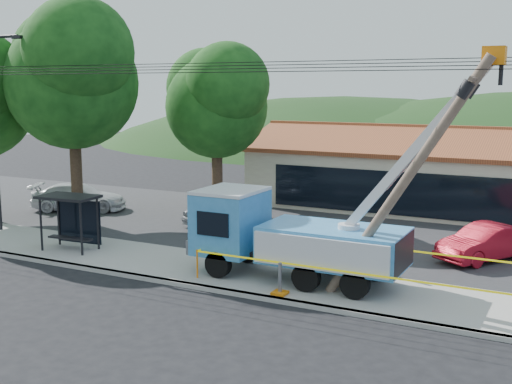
{
  "coord_description": "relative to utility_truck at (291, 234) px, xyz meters",
  "views": [
    {
      "loc": [
        9.99,
        -15.49,
        6.78
      ],
      "look_at": [
        -0.59,
        5.0,
        2.95
      ],
      "focal_mm": 45.0,
      "sensor_mm": 36.0,
      "label": 1
    }
  ],
  "objects": [
    {
      "name": "bus_shelter",
      "position": [
        -9.63,
        -0.4,
        0.08
      ],
      "size": [
        2.46,
        1.64,
        2.26
      ],
      "rotation": [
        0.0,
        0.0,
        0.09
      ],
      "color": "black",
      "rests_on": "ground"
    },
    {
      "name": "parking_lot",
      "position": [
        -1.17,
        7.78,
        -1.67
      ],
      "size": [
        60.0,
        12.0,
        0.1
      ],
      "primitive_type": "cube",
      "color": "#28282B",
      "rests_on": "ground"
    },
    {
      "name": "tree_lot",
      "position": [
        -8.17,
        8.78,
        4.49
      ],
      "size": [
        6.3,
        5.6,
        8.94
      ],
      "color": "#332316",
      "rests_on": "ground"
    },
    {
      "name": "curb",
      "position": [
        -1.17,
        -2.12,
        -1.64
      ],
      "size": [
        60.0,
        0.25,
        0.15
      ],
      "primitive_type": "cube",
      "color": "#A2A098",
      "rests_on": "ground"
    },
    {
      "name": "ground",
      "position": [
        -1.17,
        -4.22,
        -1.72
      ],
      "size": [
        120.0,
        120.0,
        0.0
      ],
      "primitive_type": "plane",
      "color": "black",
      "rests_on": "ground"
    },
    {
      "name": "leaning_pole",
      "position": [
        4.27,
        -0.71,
        2.57
      ],
      "size": [
        4.87,
        1.71,
        7.63
      ],
      "color": "brown",
      "rests_on": "ground"
    },
    {
      "name": "strip_mall",
      "position": [
        2.83,
        15.76,
        0.16
      ],
      "size": [
        22.5,
        8.53,
        4.67
      ],
      "color": "#BDB096",
      "rests_on": "ground"
    },
    {
      "name": "car_red",
      "position": [
        5.65,
        5.78,
        -1.72
      ],
      "size": [
        3.49,
        4.33,
        1.38
      ],
      "primitive_type": "imported",
      "rotation": [
        0.0,
        0.0,
        -0.57
      ],
      "color": "#AA1121",
      "rests_on": "ground"
    },
    {
      "name": "car_silver",
      "position": [
        -6.86,
        7.17,
        -1.72
      ],
      "size": [
        2.56,
        4.95,
        1.61
      ],
      "primitive_type": "imported",
      "rotation": [
        0.0,
        0.0,
        -0.14
      ],
      "color": "#B1B2B9",
      "rests_on": "ground"
    },
    {
      "name": "hill_west",
      "position": [
        -16.17,
        50.78,
        -1.72
      ],
      "size": [
        78.4,
        56.0,
        28.0
      ],
      "primitive_type": "ellipsoid",
      "color": "#183714",
      "rests_on": "ground"
    },
    {
      "name": "utility_truck",
      "position": [
        0.0,
        0.0,
        0.0
      ],
      "size": [
        10.19,
        4.0,
        7.72
      ],
      "color": "black",
      "rests_on": "ground"
    },
    {
      "name": "tree_west_near",
      "position": [
        -13.17,
        3.78,
        5.81
      ],
      "size": [
        7.56,
        6.72,
        10.8
      ],
      "color": "#332316",
      "rests_on": "ground"
    },
    {
      "name": "caution_tape",
      "position": [
        2.96,
        0.25,
        -0.81
      ],
      "size": [
        11.8,
        3.49,
        1.01
      ],
      "color": "orange",
      "rests_on": "ground"
    },
    {
      "name": "car_white",
      "position": [
        -15.39,
        6.25,
        -1.72
      ],
      "size": [
        5.41,
        3.95,
        1.46
      ],
      "primitive_type": "imported",
      "rotation": [
        0.0,
        0.0,
        2.0
      ],
      "color": "silver",
      "rests_on": "ground"
    },
    {
      "name": "sidewalk",
      "position": [
        -1.17,
        -0.22,
        -1.64
      ],
      "size": [
        60.0,
        4.0,
        0.15
      ],
      "primitive_type": "cube",
      "color": "#A2A098",
      "rests_on": "ground"
    }
  ]
}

